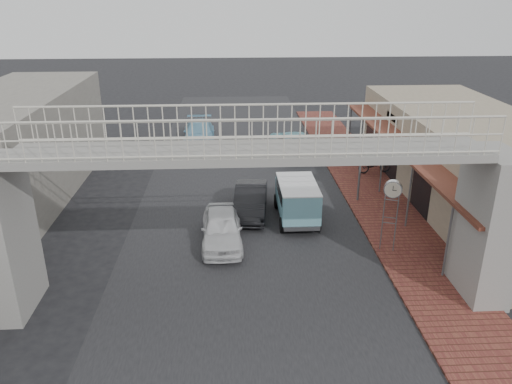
{
  "coord_description": "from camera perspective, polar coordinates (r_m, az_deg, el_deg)",
  "views": [
    {
      "loc": [
        -0.59,
        -18.03,
        9.57
      ],
      "look_at": [
        0.43,
        1.07,
        1.8
      ],
      "focal_mm": 35.0,
      "sensor_mm": 36.0,
      "label": 1
    }
  ],
  "objects": [
    {
      "name": "footbridge",
      "position": [
        15.43,
        -0.6,
        -2.36
      ],
      "size": [
        16.4,
        2.4,
        6.34
      ],
      "color": "gray",
      "rests_on": "ground"
    },
    {
      "name": "angkot_far",
      "position": [
        33.66,
        -6.5,
        6.72
      ],
      "size": [
        2.22,
        5.04,
        1.44
      ],
      "primitive_type": "imported",
      "rotation": [
        0.0,
        0.0,
        0.04
      ],
      "color": "#72A9C6",
      "rests_on": "ground"
    },
    {
      "name": "white_hatchback",
      "position": [
        20.15,
        -3.94,
        -4.14
      ],
      "size": [
        1.7,
        4.02,
        1.36
      ],
      "primitive_type": "imported",
      "rotation": [
        0.0,
        0.0,
        0.02
      ],
      "color": "silver",
      "rests_on": "ground"
    },
    {
      "name": "sidewalk",
      "position": [
        24.15,
        14.29,
        -1.83
      ],
      "size": [
        3.0,
        40.0,
        0.1
      ],
      "primitive_type": "cube",
      "color": "brown",
      "rests_on": "ground"
    },
    {
      "name": "arrow_sign",
      "position": [
        24.3,
        13.51,
        4.96
      ],
      "size": [
        1.91,
        1.29,
        3.17
      ],
      "rotation": [
        0.0,
        0.0,
        0.38
      ],
      "color": "#59595B",
      "rests_on": "sidewalk"
    },
    {
      "name": "building_far_left",
      "position": [
        27.13,
        -25.59,
        4.81
      ],
      "size": [
        5.0,
        14.0,
        5.0
      ],
      "primitive_type": "cube",
      "color": "gray",
      "rests_on": "ground"
    },
    {
      "name": "street_clock",
      "position": [
        19.61,
        15.35,
        -0.03
      ],
      "size": [
        0.73,
        0.69,
        2.82
      ],
      "rotation": [
        0.0,
        0.0,
        -0.34
      ],
      "color": "#59595B",
      "rests_on": "sidewalk"
    },
    {
      "name": "road_strip",
      "position": [
        20.42,
        -1.06,
        -5.82
      ],
      "size": [
        10.0,
        60.0,
        0.01
      ],
      "primitive_type": "cube",
      "color": "black",
      "rests_on": "ground"
    },
    {
      "name": "dark_sedan",
      "position": [
        22.74,
        -0.63,
        -0.94
      ],
      "size": [
        1.81,
        4.17,
        1.33
      ],
      "primitive_type": "imported",
      "rotation": [
        0.0,
        0.0,
        -0.1
      ],
      "color": "black",
      "rests_on": "ground"
    },
    {
      "name": "shophouse_row",
      "position": [
        26.0,
        23.54,
        3.32
      ],
      "size": [
        7.2,
        18.0,
        4.0
      ],
      "color": "gray",
      "rests_on": "ground"
    },
    {
      "name": "motorcycle_near",
      "position": [
        28.45,
        13.41,
        3.1
      ],
      "size": [
        1.95,
        0.88,
        0.99
      ],
      "primitive_type": "imported",
      "rotation": [
        0.0,
        0.0,
        1.69
      ],
      "color": "black",
      "rests_on": "sidewalk"
    },
    {
      "name": "angkot_curb",
      "position": [
        31.44,
        4.12,
        5.66
      ],
      "size": [
        2.61,
        5.14,
        1.39
      ],
      "primitive_type": "imported",
      "rotation": [
        0.0,
        0.0,
        3.2
      ],
      "color": "#71B7C4",
      "rests_on": "ground"
    },
    {
      "name": "motorcycle_far",
      "position": [
        30.13,
        9.97,
        4.52
      ],
      "size": [
        1.83,
        1.27,
        1.08
      ],
      "primitive_type": "imported",
      "rotation": [
        0.0,
        0.0,
        1.09
      ],
      "color": "black",
      "rests_on": "sidewalk"
    },
    {
      "name": "ground",
      "position": [
        20.42,
        -1.06,
        -5.84
      ],
      "size": [
        120.0,
        120.0,
        0.0
      ],
      "primitive_type": "plane",
      "color": "black",
      "rests_on": "ground"
    },
    {
      "name": "angkot_van",
      "position": [
        22.04,
        4.7,
        -0.44
      ],
      "size": [
        1.72,
        3.7,
        1.81
      ],
      "rotation": [
        0.0,
        0.0,
        0.0
      ],
      "color": "black",
      "rests_on": "ground"
    }
  ]
}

